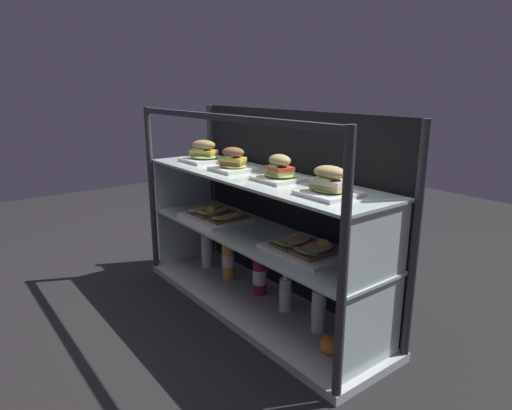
% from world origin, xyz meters
% --- Properties ---
extents(ground_plane, '(6.00, 6.00, 0.02)m').
position_xyz_m(ground_plane, '(0.00, 0.00, -0.01)').
color(ground_plane, black).
rests_on(ground_plane, ground).
extents(case_base_deck, '(1.41, 0.41, 0.04)m').
position_xyz_m(case_base_deck, '(0.00, 0.00, 0.02)').
color(case_base_deck, '#B5BCBB').
rests_on(case_base_deck, ground).
extents(case_frame, '(1.41, 0.41, 0.93)m').
position_xyz_m(case_frame, '(0.00, 0.12, 0.50)').
color(case_frame, '#333338').
rests_on(case_frame, ground).
extents(riser_lower_tier, '(1.34, 0.35, 0.32)m').
position_xyz_m(riser_lower_tier, '(0.00, 0.00, 0.20)').
color(riser_lower_tier, silver).
rests_on(riser_lower_tier, case_base_deck).
extents(shelf_lower_glass, '(1.36, 0.37, 0.01)m').
position_xyz_m(shelf_lower_glass, '(0.00, 0.00, 0.37)').
color(shelf_lower_glass, silver).
rests_on(shelf_lower_glass, riser_lower_tier).
extents(riser_upper_tier, '(1.34, 0.35, 0.26)m').
position_xyz_m(riser_upper_tier, '(0.00, 0.00, 0.51)').
color(riser_upper_tier, silver).
rests_on(riser_upper_tier, shelf_lower_glass).
extents(shelf_upper_glass, '(1.36, 0.37, 0.01)m').
position_xyz_m(shelf_upper_glass, '(0.00, 0.00, 0.64)').
color(shelf_upper_glass, silver).
rests_on(shelf_upper_glass, riser_upper_tier).
extents(plated_roll_sandwich_mid_right, '(0.20, 0.20, 0.11)m').
position_xyz_m(plated_roll_sandwich_mid_right, '(-0.45, 0.01, 0.69)').
color(plated_roll_sandwich_mid_right, white).
rests_on(plated_roll_sandwich_mid_right, shelf_upper_glass).
extents(plated_roll_sandwich_right_of_center, '(0.18, 0.18, 0.11)m').
position_xyz_m(plated_roll_sandwich_right_of_center, '(-0.15, -0.02, 0.69)').
color(plated_roll_sandwich_right_of_center, white).
rests_on(plated_roll_sandwich_right_of_center, shelf_upper_glass).
extents(plated_roll_sandwich_far_right, '(0.18, 0.18, 0.11)m').
position_xyz_m(plated_roll_sandwich_far_right, '(0.15, 0.01, 0.69)').
color(plated_roll_sandwich_far_right, white).
rests_on(plated_roll_sandwich_far_right, shelf_upper_glass).
extents(plated_roll_sandwich_near_right_corner, '(0.19, 0.19, 0.11)m').
position_xyz_m(plated_roll_sandwich_near_right_corner, '(0.46, -0.02, 0.69)').
color(plated_roll_sandwich_near_right_corner, white).
rests_on(plated_roll_sandwich_near_right_corner, shelf_upper_glass).
extents(open_sandwich_tray_near_left_corner, '(0.34, 0.26, 0.06)m').
position_xyz_m(open_sandwich_tray_near_left_corner, '(-0.31, -0.02, 0.39)').
color(open_sandwich_tray_near_left_corner, white).
rests_on(open_sandwich_tray_near_left_corner, shelf_lower_glass).
extents(open_sandwich_tray_near_right_corner, '(0.34, 0.26, 0.07)m').
position_xyz_m(open_sandwich_tray_near_right_corner, '(0.31, 0.02, 0.39)').
color(open_sandwich_tray_near_right_corner, white).
rests_on(open_sandwich_tray_near_right_corner, shelf_lower_glass).
extents(juice_bottle_front_left_end, '(0.06, 0.06, 0.23)m').
position_xyz_m(juice_bottle_front_left_end, '(-0.50, 0.03, 0.14)').
color(juice_bottle_front_left_end, white).
rests_on(juice_bottle_front_left_end, case_base_deck).
extents(juice_bottle_back_left, '(0.07, 0.07, 0.26)m').
position_xyz_m(juice_bottle_back_left, '(-0.29, 0.04, 0.14)').
color(juice_bottle_back_left, gold).
rests_on(juice_bottle_back_left, case_base_deck).
extents(juice_bottle_near_post, '(0.07, 0.07, 0.24)m').
position_xyz_m(juice_bottle_near_post, '(-0.05, 0.06, 0.14)').
color(juice_bottle_near_post, '#951C4B').
rests_on(juice_bottle_near_post, case_base_deck).
extents(juice_bottle_tucked_behind, '(0.06, 0.06, 0.21)m').
position_xyz_m(juice_bottle_tucked_behind, '(0.15, 0.05, 0.12)').
color(juice_bottle_tucked_behind, silver).
rests_on(juice_bottle_tucked_behind, case_base_deck).
extents(juice_bottle_front_fourth, '(0.06, 0.06, 0.22)m').
position_xyz_m(juice_bottle_front_fourth, '(0.37, 0.05, 0.13)').
color(juice_bottle_front_fourth, white).
rests_on(juice_bottle_front_fourth, case_base_deck).
extents(orange_fruit_beside_bottles, '(0.07, 0.07, 0.07)m').
position_xyz_m(orange_fruit_beside_bottles, '(0.54, 0.05, 0.07)').
color(orange_fruit_beside_bottles, orange).
rests_on(orange_fruit_beside_bottles, case_base_deck).
extents(orange_fruit_near_left_post, '(0.07, 0.07, 0.07)m').
position_xyz_m(orange_fruit_near_left_post, '(0.52, -0.04, 0.07)').
color(orange_fruit_near_left_post, orange).
rests_on(orange_fruit_near_left_post, case_base_deck).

